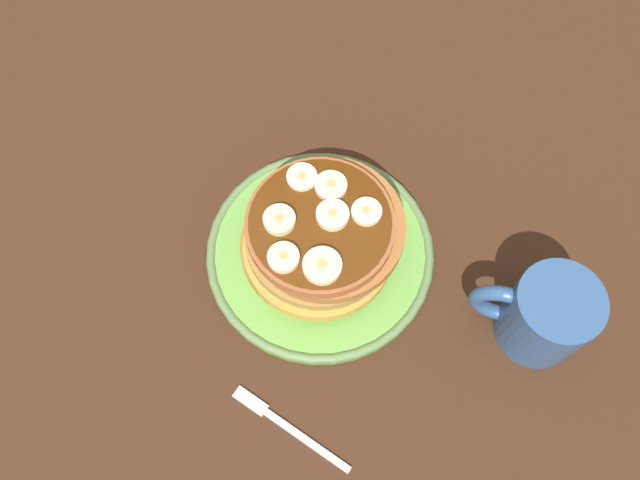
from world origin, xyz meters
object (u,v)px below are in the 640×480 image
(pancake_stack, at_px, (321,236))
(coffee_mug, at_px, (544,314))
(banana_slice_2, at_px, (367,212))
(banana_slice_4, at_px, (322,266))
(banana_slice_6, at_px, (284,258))
(banana_slice_0, at_px, (333,215))
(banana_slice_3, at_px, (279,220))
(banana_slice_5, at_px, (335,187))
(banana_slice_1, at_px, (302,177))
(plate, at_px, (320,252))
(fork, at_px, (284,424))

(pancake_stack, xyz_separation_m, coffee_mug, (-0.22, 0.02, -0.00))
(pancake_stack, bearing_deg, banana_slice_2, -154.24)
(banana_slice_4, relative_size, banana_slice_6, 1.22)
(banana_slice_0, height_order, banana_slice_6, same)
(banana_slice_3, height_order, banana_slice_5, banana_slice_3)
(banana_slice_1, distance_m, banana_slice_3, 0.05)
(banana_slice_4, bearing_deg, banana_slice_1, -62.38)
(pancake_stack, xyz_separation_m, banana_slice_2, (-0.04, -0.02, 0.04))
(banana_slice_4, relative_size, coffee_mug, 0.31)
(banana_slice_0, distance_m, banana_slice_1, 0.05)
(banana_slice_3, bearing_deg, banana_slice_1, -97.93)
(banana_slice_2, distance_m, banana_slice_6, 0.09)
(banana_slice_0, distance_m, banana_slice_5, 0.03)
(plate, xyz_separation_m, banana_slice_1, (0.03, -0.04, 0.08))
(banana_slice_2, xyz_separation_m, coffee_mug, (-0.18, 0.04, -0.04))
(banana_slice_0, bearing_deg, pancake_stack, 34.69)
(coffee_mug, bearing_deg, pancake_stack, -5.16)
(banana_slice_2, bearing_deg, banana_slice_3, 22.14)
(banana_slice_1, bearing_deg, coffee_mug, 166.99)
(banana_slice_0, bearing_deg, banana_slice_1, -39.06)
(banana_slice_0, xyz_separation_m, banana_slice_1, (0.04, -0.03, -0.00))
(banana_slice_1, relative_size, banana_slice_3, 0.98)
(banana_slice_1, height_order, coffee_mug, same)
(banana_slice_5, bearing_deg, coffee_mug, 165.53)
(coffee_mug, height_order, fork, coffee_mug)
(pancake_stack, relative_size, banana_slice_3, 5.32)
(banana_slice_3, bearing_deg, banana_slice_4, 146.81)
(fork, bearing_deg, banana_slice_5, -87.33)
(banana_slice_2, height_order, fork, banana_slice_2)
(plate, bearing_deg, banana_slice_1, -53.78)
(banana_slice_6, xyz_separation_m, fork, (-0.04, 0.13, -0.08))
(banana_slice_1, distance_m, banana_slice_6, 0.09)
(banana_slice_3, height_order, coffee_mug, banana_slice_3)
(banana_slice_5, distance_m, fork, 0.23)
(banana_slice_2, relative_size, banana_slice_3, 0.95)
(pancake_stack, distance_m, banana_slice_2, 0.06)
(pancake_stack, relative_size, banana_slice_2, 5.61)
(plate, bearing_deg, banana_slice_0, -140.53)
(banana_slice_3, relative_size, banana_slice_5, 0.97)
(banana_slice_5, bearing_deg, banana_slice_6, 72.70)
(banana_slice_1, xyz_separation_m, banana_slice_4, (-0.04, 0.08, 0.00))
(banana_slice_0, height_order, fork, banana_slice_0)
(banana_slice_2, bearing_deg, banana_slice_5, -26.64)
(banana_slice_5, height_order, fork, banana_slice_5)
(banana_slice_0, relative_size, banana_slice_5, 1.00)
(banana_slice_2, bearing_deg, banana_slice_6, 47.16)
(banana_slice_1, distance_m, coffee_mug, 0.26)
(banana_slice_2, bearing_deg, banana_slice_1, -15.81)
(plate, distance_m, banana_slice_5, 0.09)
(banana_slice_3, distance_m, coffee_mug, 0.26)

